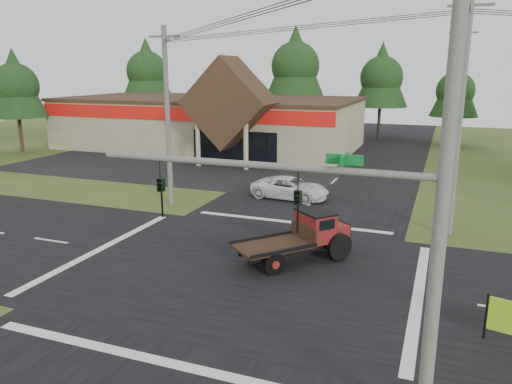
% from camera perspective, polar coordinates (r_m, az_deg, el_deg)
% --- Properties ---
extents(ground, '(120.00, 120.00, 0.00)m').
position_cam_1_polar(ground, '(20.92, -1.68, -8.88)').
color(ground, '#304518').
rests_on(ground, ground).
extents(road_ns, '(12.00, 120.00, 0.02)m').
position_cam_1_polar(road_ns, '(20.92, -1.68, -8.86)').
color(road_ns, black).
rests_on(road_ns, ground).
extents(road_ew, '(120.00, 12.00, 0.02)m').
position_cam_1_polar(road_ew, '(20.92, -1.68, -8.85)').
color(road_ew, black).
rests_on(road_ew, ground).
extents(parking_apron, '(28.00, 14.00, 0.02)m').
position_cam_1_polar(parking_apron, '(43.35, -9.18, 2.97)').
color(parking_apron, black).
rests_on(parking_apron, ground).
extents(cvs_building, '(30.40, 18.20, 9.19)m').
position_cam_1_polar(cvs_building, '(52.99, -5.17, 8.07)').
color(cvs_building, '#978C66').
rests_on(cvs_building, ground).
extents(traffic_signal_mast, '(8.12, 0.24, 7.00)m').
position_cam_1_polar(traffic_signal_mast, '(11.06, 11.29, -5.79)').
color(traffic_signal_mast, '#595651').
rests_on(traffic_signal_mast, ground).
extents(utility_pole_nr, '(2.00, 0.30, 11.00)m').
position_cam_1_polar(utility_pole_nr, '(10.59, 20.60, -0.44)').
color(utility_pole_nr, '#595651').
rests_on(utility_pole_nr, ground).
extents(utility_pole_nw, '(2.00, 0.30, 10.50)m').
position_cam_1_polar(utility_pole_nw, '(30.19, -10.08, 8.53)').
color(utility_pole_nw, '#595651').
rests_on(utility_pole_nw, ground).
extents(utility_pole_ne, '(2.00, 0.30, 11.50)m').
position_cam_1_polar(utility_pole_ne, '(25.90, 22.27, 7.98)').
color(utility_pole_ne, '#595651').
rests_on(utility_pole_ne, ground).
extents(utility_pole_n, '(2.00, 0.30, 11.20)m').
position_cam_1_polar(utility_pole_n, '(39.87, 21.98, 9.51)').
color(utility_pole_n, '#595651').
rests_on(utility_pole_n, ground).
extents(tree_row_a, '(6.72, 6.72, 12.12)m').
position_cam_1_polar(tree_row_a, '(68.87, -12.39, 13.54)').
color(tree_row_a, '#332316').
rests_on(tree_row_a, ground).
extents(tree_row_b, '(5.60, 5.60, 10.10)m').
position_cam_1_polar(tree_row_b, '(65.81, -3.85, 12.65)').
color(tree_row_b, '#332316').
rests_on(tree_row_b, ground).
extents(tree_row_c, '(7.28, 7.28, 13.13)m').
position_cam_1_polar(tree_row_c, '(61.34, 4.52, 14.43)').
color(tree_row_c, '#332316').
rests_on(tree_row_c, ground).
extents(tree_row_d, '(6.16, 6.16, 11.11)m').
position_cam_1_polar(tree_row_d, '(60.27, 14.16, 12.80)').
color(tree_row_d, '#332316').
rests_on(tree_row_d, ground).
extents(tree_row_e, '(5.04, 5.04, 9.09)m').
position_cam_1_polar(tree_row_e, '(57.84, 21.85, 10.87)').
color(tree_row_e, '#332316').
rests_on(tree_row_e, ground).
extents(tree_side_w, '(5.60, 5.60, 10.10)m').
position_cam_1_polar(tree_side_w, '(54.65, -25.83, 11.08)').
color(tree_side_w, '#332316').
rests_on(tree_side_w, ground).
extents(antique_flatbed_truck, '(4.89, 5.22, 2.17)m').
position_cam_1_polar(antique_flatbed_truck, '(21.47, 4.46, -5.22)').
color(antique_flatbed_truck, '#621A0E').
rests_on(antique_flatbed_truck, ground).
extents(white_pickup, '(5.11, 2.65, 1.38)m').
position_cam_1_polar(white_pickup, '(31.98, 3.93, 0.46)').
color(white_pickup, white).
rests_on(white_pickup, ground).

